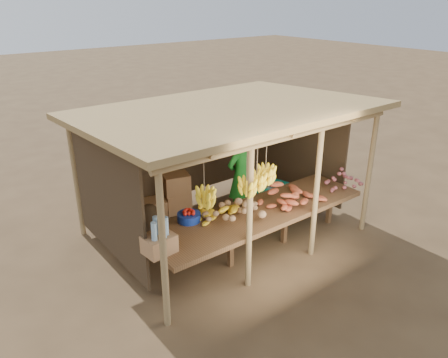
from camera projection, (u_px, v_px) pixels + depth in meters
ground at (224, 231)px, 8.09m from camera, size 60.00×60.00×0.00m
stall_structure at (218, 132)px, 7.32m from camera, size 4.70×3.50×2.43m
counter at (259, 215)px, 7.11m from camera, size 3.90×1.05×0.80m
potato_heap at (236, 208)px, 6.78m from camera, size 1.22×0.85×0.37m
sweet_potato_heap at (290, 194)px, 7.27m from camera, size 1.21×0.90×0.36m
onion_heap at (346, 179)px, 7.87m from camera, size 0.80×0.53×0.35m
banana_pile at (217, 206)px, 6.87m from camera, size 0.71×0.46×0.35m
tomato_basin at (189, 216)px, 6.76m from camera, size 0.36×0.36×0.19m
bottle_box at (159, 240)px, 5.88m from camera, size 0.44×0.36×0.52m
vendor at (242, 176)px, 8.08m from camera, size 0.71×0.49×1.88m
tarp_crate at (266, 199)px, 8.56m from camera, size 0.84×0.77×0.85m
carton_stack at (169, 198)px, 8.57m from camera, size 1.13×0.51×0.80m
burlap_sacks at (139, 221)px, 7.90m from camera, size 0.88×0.46×0.62m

